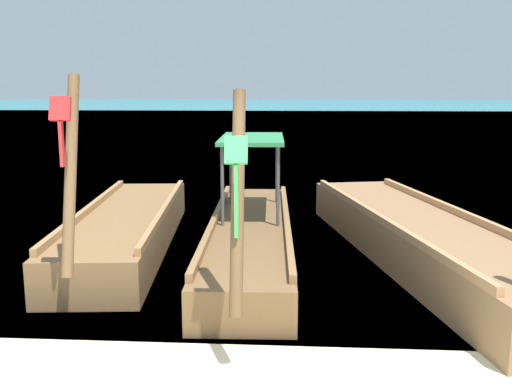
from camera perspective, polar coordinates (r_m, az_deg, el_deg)
sea_water at (r=65.27m, az=3.27°, el=8.10°), size 120.00×120.00×0.00m
longtail_boat_red_ribbon at (r=9.19m, az=-12.61°, el=-3.57°), size 1.74×5.92×2.62m
longtail_boat_green_ribbon at (r=8.55m, az=-0.55°, el=-4.28°), size 1.36×6.54×2.46m
longtail_boat_orange_ribbon at (r=8.58m, az=16.07°, el=-4.57°), size 2.74×7.31×2.56m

